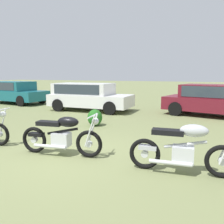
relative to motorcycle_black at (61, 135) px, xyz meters
The scene contains 7 objects.
ground_plane 0.49m from the motorcycle_black, 43.59° to the left, with size 120.00×120.00×0.00m, color olive.
motorcycle_black is the anchor object (origin of this frame).
motorcycle_silver 2.77m from the motorcycle_black, ahead, with size 2.07×0.66×1.02m.
car_teal 11.64m from the motorcycle_black, 140.84° to the left, with size 4.51×2.22×1.43m.
car_white 7.16m from the motorcycle_black, 114.52° to the left, with size 4.33×2.02×1.43m.
car_burgundy 7.89m from the motorcycle_black, 67.80° to the left, with size 4.34×2.61×1.43m.
shrub_low 3.35m from the motorcycle_black, 104.11° to the left, with size 0.54×0.58×0.62m.
Camera 1 is at (3.22, -4.65, 1.90)m, focal length 38.73 mm.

